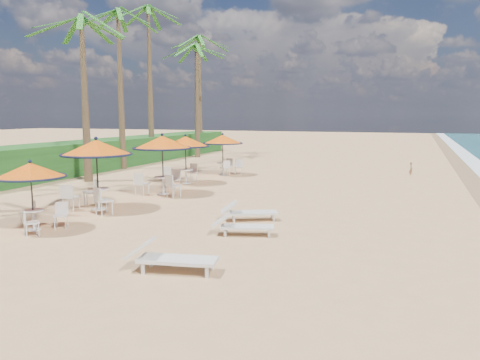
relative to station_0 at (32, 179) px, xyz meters
The scene contains 16 objects.
ground 5.45m from the station_0, ahead, with size 160.00×160.00×0.00m, color tan.
scrub_hedge 13.49m from the station_0, 127.94° to the left, with size 3.00×40.00×1.80m, color #194716.
station_0 is the anchor object (origin of this frame).
station_1 3.18m from the station_0, 93.04° to the left, with size 2.54×2.54×2.65m.
station_2 6.88m from the station_0, 86.20° to the left, with size 2.53×2.60×2.64m.
station_3 10.09m from the station_0, 90.80° to the left, with size 2.36×2.36×2.46m.
station_4 13.82m from the station_0, 88.29° to the left, with size 2.28×2.28×2.38m.
lounger_near 6.03m from the station_0, 18.70° to the right, with size 2.10×1.02×0.72m.
lounger_mid 6.33m from the station_0, 14.82° to the left, with size 1.84×1.05×0.63m.
lounger_far 6.62m from the station_0, 31.58° to the left, with size 1.90×1.31×0.66m.
palm_3 11.89m from the station_0, 119.87° to the left, with size 5.00×5.00×8.23m.
palm_4 17.49m from the station_0, 115.16° to the left, with size 5.00×5.00×9.76m.
palm_5 21.95m from the station_0, 111.34° to the left, with size 5.00×5.00×10.92m.
palm_6 24.75m from the station_0, 104.00° to the left, with size 5.00×5.00×8.77m.
palm_7 28.37m from the station_0, 104.97° to the left, with size 5.00×5.00×9.98m.
person 20.13m from the station_0, 58.82° to the left, with size 0.30×0.20×0.82m, color #92664A.
Camera 1 is at (5.35, -10.26, 3.45)m, focal length 35.00 mm.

